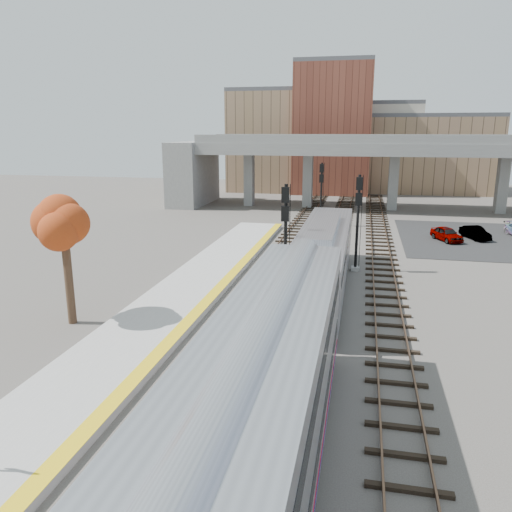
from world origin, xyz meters
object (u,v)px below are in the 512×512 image
at_px(signal_mast_far, 321,195).
at_px(locomotive, 323,256).
at_px(car_a, 447,234).
at_px(car_b, 475,233).
at_px(coach, 233,497).
at_px(tree, 63,220).
at_px(signal_mast_mid, 357,224).
at_px(signal_mast_near, 285,244).

bearing_deg(signal_mast_far, locomotive, -84.66).
distance_m(car_a, car_b, 3.10).
distance_m(locomotive, car_b, 22.62).
relative_size(coach, car_b, 6.85).
relative_size(locomotive, car_b, 5.22).
relative_size(tree, car_b, 2.07).
bearing_deg(locomotive, signal_mast_mid, 68.51).
height_order(signal_mast_mid, tree, tree).
relative_size(signal_mast_mid, car_b, 1.92).
bearing_deg(car_b, signal_mast_mid, -149.59).
bearing_deg(car_a, signal_mast_mid, -146.91).
bearing_deg(coach, tree, 131.84).
height_order(coach, signal_mast_near, signal_mast_near).
height_order(coach, signal_mast_mid, signal_mast_mid).
relative_size(coach, signal_mast_mid, 3.56).
height_order(signal_mast_far, car_a, signal_mast_far).
bearing_deg(tree, car_b, 46.70).
bearing_deg(coach, signal_mast_near, 95.91).
relative_size(locomotive, signal_mast_far, 2.83).
xyz_separation_m(signal_mast_mid, signal_mast_far, (-4.10, 17.39, -0.19)).
distance_m(locomotive, signal_mast_mid, 5.59).
height_order(signal_mast_near, signal_mast_far, signal_mast_near).
bearing_deg(signal_mast_mid, signal_mast_far, 103.27).
distance_m(signal_mast_near, tree, 12.39).
distance_m(signal_mast_mid, tree, 20.08).
bearing_deg(signal_mast_mid, car_a, 56.14).
height_order(signal_mast_mid, car_a, signal_mast_mid).
bearing_deg(car_a, locomotive, -143.54).
xyz_separation_m(signal_mast_near, car_b, (14.95, 20.86, -2.84)).
height_order(car_a, car_b, car_a).
xyz_separation_m(signal_mast_far, tree, (-10.53, -30.96, 2.33)).
distance_m(coach, car_a, 41.05).
bearing_deg(signal_mast_far, signal_mast_mid, -76.73).
height_order(coach, tree, tree).
xyz_separation_m(signal_mast_far, car_b, (14.95, -3.93, -2.64)).
xyz_separation_m(signal_mast_mid, car_b, (10.85, 13.46, -2.84)).
relative_size(coach, tree, 3.30).
height_order(signal_mast_near, car_b, signal_mast_near).
distance_m(locomotive, coach, 22.61).
bearing_deg(tree, signal_mast_far, 71.21).
distance_m(signal_mast_far, car_a, 13.55).
height_order(locomotive, signal_mast_near, signal_mast_near).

